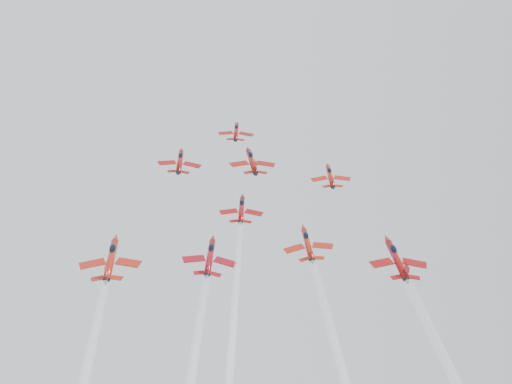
{
  "coord_description": "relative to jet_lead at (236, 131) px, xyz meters",
  "views": [
    {
      "loc": [
        -11.16,
        -126.48,
        143.17
      ],
      "look_at": [
        0.0,
        2.0,
        166.31
      ],
      "focal_mm": 45.0,
      "sensor_mm": 36.0,
      "label": 1
    }
  ],
  "objects": [
    {
      "name": "jet_center",
      "position": [
        -0.42,
        -60.69,
        -50.44
      ],
      "size": [
        8.61,
        73.01,
        60.87
      ],
      "rotation": [
        0.69,
        0.04,
        -0.08
      ],
      "color": "maroon"
    },
    {
      "name": "jet_row2_right",
      "position": [
        19.66,
        -17.26,
        -14.33
      ],
      "size": [
        8.79,
        10.57,
        8.74
      ],
      "rotation": [
        0.69,
        -0.03,
        -0.09
      ],
      "color": "#AC1A10"
    },
    {
      "name": "jet_row2_center",
      "position": [
        2.91,
        -12.26,
        -10.16
      ],
      "size": [
        10.43,
        12.53,
        10.36
      ],
      "rotation": [
        0.69,
        -0.03,
        0.08
      ],
      "color": "maroon"
    },
    {
      "name": "jet_lead",
      "position": [
        0.0,
        0.0,
        0.0
      ],
      "size": [
        8.83,
        10.61,
        8.77
      ],
      "rotation": [
        0.69,
        0.05,
        -0.06
      ],
      "color": "maroon"
    },
    {
      "name": "jet_row2_left",
      "position": [
        -13.12,
        -12.84,
        -10.65
      ],
      "size": [
        9.64,
        11.59,
        9.58
      ],
      "rotation": [
        0.69,
        0.06,
        0.02
      ],
      "color": "maroon"
    }
  ]
}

